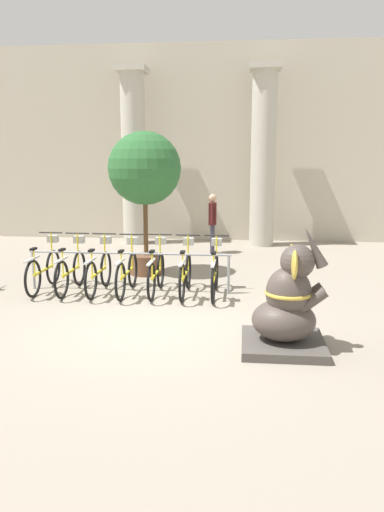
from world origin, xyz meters
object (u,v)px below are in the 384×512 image
Objects in this scene: bicycle_2 at (99,271)px; elephant_statue at (288,308)px; bicycle_5 at (185,273)px; bicycle_4 at (156,272)px; bicycle_3 at (127,272)px; bicycle_6 at (215,274)px; bicycle_0 at (44,269)px; potted_tree at (145,174)px; person_pedestrian at (213,218)px; bicycle_1 at (71,270)px.

bicycle_2 is 4.24m from elephant_statue.
bicycle_5 is at bearing -0.10° from bicycle_2.
bicycle_3 is at bearing -175.93° from bicycle_4.
bicycle_6 is at bearing 113.48° from elephant_statue.
potted_tree is (1.71, 1.60, 1.79)m from bicycle_0.
potted_tree is at bearing -115.95° from person_pedestrian.
elephant_statue is (2.79, -2.57, 0.15)m from bicycle_3.
bicycle_0 is at bearing 179.08° from bicycle_5.
bicycle_0 is 3.34m from bicycle_6.
potted_tree reaches higher than elephant_statue.
person_pedestrian is at bearing 79.65° from bicycle_4.
bicycle_0 is at bearing 177.55° from bicycle_3.
bicycle_4 is 1.00× the size of bicycle_5.
bicycle_2 and bicycle_6 have the same top height.
potted_tree reaches higher than bicycle_1.
bicycle_4 is 1.02× the size of elephant_statue.
bicycle_0 is 1.00× the size of bicycle_1.
person_pedestrian is at bearing 72.86° from bicycle_3.
elephant_statue reaches higher than bicycle_6.
bicycle_6 is (2.78, -0.03, 0.00)m from bicycle_1.
bicycle_3 is 1.00× the size of bicycle_5.
bicycle_5 is 2.66m from potted_tree.
elephant_statue reaches higher than bicycle_1.
elephant_statue is (2.23, -2.61, 0.15)m from bicycle_4.
bicycle_2 and bicycle_3 have the same top height.
elephant_statue reaches higher than bicycle_3.
potted_tree reaches higher than bicycle_4.
potted_tree is (-1.31, -2.69, 1.26)m from person_pedestrian.
bicycle_5 is 1.00× the size of bicycle_6.
bicycle_4 is 1.00× the size of bicycle_6.
bicycle_2 and bicycle_5 have the same top height.
person_pedestrian reaches higher than bicycle_4.
bicycle_1 and bicycle_3 have the same top height.
bicycle_5 is at bearing 122.88° from elephant_statue.
potted_tree is (-1.07, 1.65, 1.79)m from bicycle_5.
bicycle_2 is at bearing -2.15° from bicycle_0.
person_pedestrian is (2.46, 4.32, 0.54)m from bicycle_1.
person_pedestrian reaches higher than bicycle_5.
bicycle_5 is (0.56, -0.01, 0.00)m from bicycle_4.
bicycle_3 is (0.56, -0.03, 0.00)m from bicycle_2.
bicycle_4 is at bearing -0.82° from bicycle_0.
bicycle_5 is (2.23, -0.02, 0.00)m from bicycle_1.
bicycle_4 is 1.11m from bicycle_6.
potted_tree is at bearing 107.60° from bicycle_4.
bicycle_2 is 2.51m from potted_tree.
elephant_statue reaches higher than bicycle_0.
bicycle_5 is 0.55× the size of potted_tree.
bicycle_1 is 1.00× the size of bicycle_6.
bicycle_2 is 0.56m from bicycle_3.
bicycle_1 is 1.00× the size of bicycle_3.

